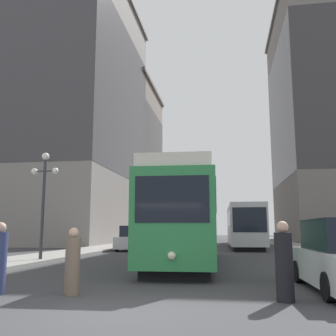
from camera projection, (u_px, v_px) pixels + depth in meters
name	position (u px, v px, depth m)	size (l,w,h in m)	color
ground_plane	(119.00, 315.00, 7.00)	(200.00, 200.00, 0.00)	#38383A
sidewalk_left	(148.00, 241.00, 47.22)	(3.16, 120.00, 0.15)	gray
sidewalk_right	(277.00, 242.00, 44.86)	(3.16, 120.00, 0.15)	gray
streetcar	(187.00, 217.00, 17.58)	(3.05, 13.30, 3.89)	black
transit_bus	(244.00, 225.00, 31.90)	(2.79, 12.17, 3.45)	black
parked_car_left_near	(154.00, 237.00, 36.19)	(1.98, 4.40, 1.82)	black
parked_car_left_mid	(134.00, 239.00, 28.55)	(1.89, 4.82, 1.82)	black
pedestrian_crossing_far	(284.00, 264.00, 8.33)	(0.39, 0.39, 1.74)	black
pedestrian_on_sidewalk	(73.00, 263.00, 9.18)	(0.36, 0.36, 1.60)	#6B5B4C
lamp_post_left_near	(44.00, 188.00, 18.65)	(1.41, 0.36, 5.18)	#333338
building_left_corner	(74.00, 111.00, 45.54)	(13.49, 22.08, 30.32)	gray
building_left_midblock	(115.00, 160.00, 62.01)	(13.60, 17.19, 24.70)	slate
building_right_corner	(330.00, 117.00, 50.57)	(13.75, 22.01, 31.60)	slate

